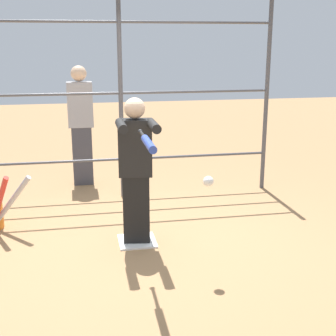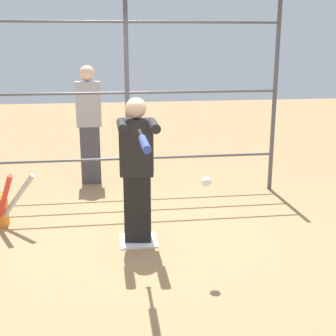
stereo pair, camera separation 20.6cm
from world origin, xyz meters
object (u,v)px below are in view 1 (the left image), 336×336
Objects in this scene: softball_in_flight at (208,181)px; batter at (136,167)px; baseball_bat_swinging at (147,142)px; bystander_behind_fence at (81,124)px.

batter is at bearing -53.25° from softball_in_flight.
batter is 16.34× the size of softball_in_flight.
softball_in_flight is (-0.57, -0.16, -0.42)m from baseball_bat_swinging.
batter is 0.88× the size of bystander_behind_fence.
softball_in_flight is 0.05× the size of bystander_behind_fence.
bystander_behind_fence is at bearing -70.20° from softball_in_flight.
bystander_behind_fence is at bearing -76.89° from batter.
baseball_bat_swinging is 8.97× the size of softball_in_flight.
bystander_behind_fence is (0.54, -2.31, 0.08)m from batter.
batter is 0.95m from softball_in_flight.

